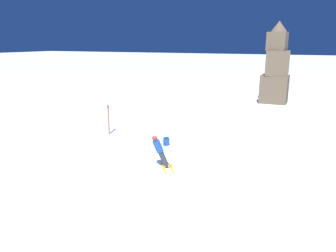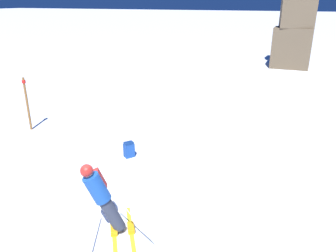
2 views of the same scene
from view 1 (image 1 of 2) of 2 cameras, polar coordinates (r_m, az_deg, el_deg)
ground_plane at (r=16.80m, az=-3.59°, el=-6.67°), size 300.00×300.00×0.00m
skier at (r=15.99m, az=-1.45°, el=-4.20°), size 1.59×1.64×1.72m
rock_pillar at (r=34.63m, az=18.27°, el=9.31°), size 2.62×2.30×7.98m
spare_backpack at (r=19.63m, az=-0.30°, el=-2.72°), size 0.35×0.37×0.50m
trail_marker at (r=22.20m, az=-10.32°, el=1.38°), size 0.13×0.13×2.01m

